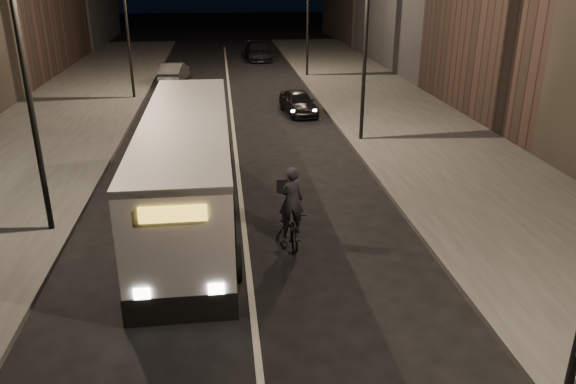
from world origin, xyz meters
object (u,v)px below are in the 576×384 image
object	(u,v)px
streetlight_left_near	(31,46)
city_bus	(188,163)
streetlight_right_mid	(360,17)
streetlight_left_far	(130,4)
car_near	(298,102)
car_mid	(174,72)
cyclist_on_bicycle	(290,218)
car_far	(258,51)

from	to	relation	value
streetlight_left_near	city_bus	xyz separation A→B (m)	(3.73, 0.85, -3.64)
streetlight_right_mid	streetlight_left_far	size ratio (longest dim) A/B	1.00
streetlight_right_mid	streetlight_left_near	xyz separation A→B (m)	(-10.66, -8.00, 0.00)
streetlight_left_far	car_near	xyz separation A→B (m)	(8.86, -4.54, -4.74)
streetlight_right_mid	car_near	world-z (taller)	streetlight_right_mid
city_bus	car_mid	size ratio (longest dim) A/B	2.90
cyclist_on_bicycle	streetlight_left_near	bearing A→B (deg)	163.28
car_near	car_mid	bearing A→B (deg)	118.60
streetlight_right_mid	streetlight_left_near	size ratio (longest dim) A/B	1.00
car_far	cyclist_on_bicycle	bearing A→B (deg)	-95.25
streetlight_right_mid	streetlight_left_far	xyz separation A→B (m)	(-10.66, 10.00, 0.00)
city_bus	cyclist_on_bicycle	bearing A→B (deg)	-38.52
car_near	car_far	bearing A→B (deg)	84.86
car_far	streetlight_right_mid	bearing A→B (deg)	-86.70
streetlight_left_near	car_near	world-z (taller)	streetlight_left_near
car_far	city_bus	bearing A→B (deg)	-100.58
car_mid	car_far	size ratio (longest dim) A/B	0.83
city_bus	car_far	world-z (taller)	city_bus
streetlight_right_mid	car_far	xyz separation A→B (m)	(-2.61, 24.45, -4.65)
cyclist_on_bicycle	streetlight_left_far	bearing A→B (deg)	104.15
car_near	car_mid	size ratio (longest dim) A/B	0.90
streetlight_left_near	car_near	xyz separation A→B (m)	(8.86, 13.46, -4.74)
streetlight_left_near	car_mid	distance (m)	23.74
streetlight_left_far	cyclist_on_bicycle	size ratio (longest dim) A/B	3.51
car_near	streetlight_left_far	bearing A→B (deg)	145.29
streetlight_right_mid	streetlight_left_far	bearing A→B (deg)	136.84
streetlight_left_near	car_far	xyz separation A→B (m)	(8.06, 32.45, -4.65)
streetlight_right_mid	city_bus	distance (m)	10.60
cyclist_on_bicycle	car_mid	world-z (taller)	cyclist_on_bicycle
streetlight_left_near	car_near	bearing A→B (deg)	56.63
streetlight_right_mid	cyclist_on_bicycle	bearing A→B (deg)	-113.34
streetlight_left_near	city_bus	world-z (taller)	streetlight_left_near
streetlight_left_near	city_bus	bearing A→B (deg)	12.77
streetlight_left_far	cyclist_on_bicycle	world-z (taller)	streetlight_left_far
streetlight_left_far	city_bus	xyz separation A→B (m)	(3.73, -17.15, -3.64)
city_bus	car_mid	xyz separation A→B (m)	(-2.00, 22.37, -1.06)
car_mid	car_far	distance (m)	11.20
car_mid	car_near	bearing A→B (deg)	133.29
streetlight_right_mid	car_far	size ratio (longest dim) A/B	1.65
city_bus	streetlight_right_mid	bearing A→B (deg)	45.63
city_bus	cyclist_on_bicycle	xyz separation A→B (m)	(2.87, -2.26, -0.96)
streetlight_left_far	city_bus	bearing A→B (deg)	-77.73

